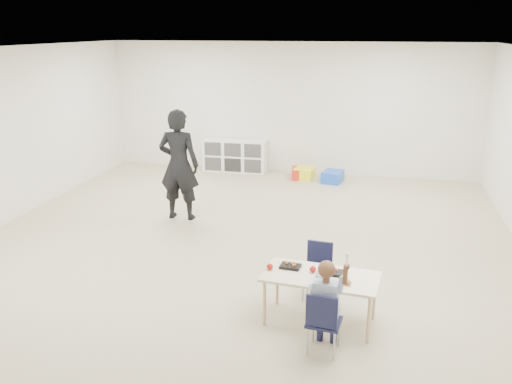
% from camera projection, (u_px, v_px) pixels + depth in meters
% --- Properties ---
extents(room, '(9.00, 9.02, 2.80)m').
position_uv_depth(room, '(238.00, 155.00, 7.47)').
color(room, '#C1B694').
rests_on(room, ground).
extents(table, '(1.28, 0.73, 0.56)m').
position_uv_depth(table, '(320.00, 299.00, 5.83)').
color(table, '#FDECCA').
rests_on(table, ground).
extents(chair_near, '(0.35, 0.34, 0.67)m').
position_uv_depth(chair_near, '(324.00, 321.00, 5.29)').
color(chair_near, black).
rests_on(chair_near, ground).
extents(chair_far, '(0.35, 0.34, 0.67)m').
position_uv_depth(chair_far, '(317.00, 272.00, 6.33)').
color(chair_far, black).
rests_on(chair_far, ground).
extents(child, '(0.49, 0.49, 1.06)m').
position_uv_depth(child, '(325.00, 303.00, 5.23)').
color(child, '#A6BCE1').
rests_on(child, chair_near).
extents(lunch_tray_near, '(0.23, 0.18, 0.03)m').
position_uv_depth(lunch_tray_near, '(332.00, 272.00, 5.78)').
color(lunch_tray_near, black).
rests_on(lunch_tray_near, table).
extents(lunch_tray_far, '(0.23, 0.18, 0.03)m').
position_uv_depth(lunch_tray_far, '(290.00, 266.00, 5.93)').
color(lunch_tray_far, black).
rests_on(lunch_tray_far, table).
extents(milk_carton, '(0.08, 0.08, 0.10)m').
position_uv_depth(milk_carton, '(319.00, 275.00, 5.64)').
color(milk_carton, white).
rests_on(milk_carton, table).
extents(bread_roll, '(0.09, 0.09, 0.07)m').
position_uv_depth(bread_roll, '(346.00, 281.00, 5.55)').
color(bread_roll, '#B67C4A').
rests_on(bread_roll, table).
extents(apple_near, '(0.07, 0.07, 0.07)m').
position_uv_depth(apple_near, '(313.00, 269.00, 5.80)').
color(apple_near, '#9C150E').
rests_on(apple_near, table).
extents(apple_far, '(0.07, 0.07, 0.07)m').
position_uv_depth(apple_far, '(270.00, 267.00, 5.87)').
color(apple_far, '#9C150E').
rests_on(apple_far, table).
extents(cubby_shelf, '(1.40, 0.40, 0.70)m').
position_uv_depth(cubby_shelf, '(235.00, 156.00, 12.02)').
color(cubby_shelf, white).
rests_on(cubby_shelf, ground).
extents(adult, '(0.67, 0.45, 1.84)m').
position_uv_depth(adult, '(179.00, 165.00, 8.87)').
color(adult, black).
rests_on(adult, ground).
extents(bin_red, '(0.43, 0.52, 0.23)m').
position_uv_depth(bin_red, '(300.00, 173.00, 11.49)').
color(bin_red, red).
rests_on(bin_red, ground).
extents(bin_yellow, '(0.41, 0.51, 0.23)m').
position_uv_depth(bin_yellow, '(304.00, 173.00, 11.47)').
color(bin_yellow, yellow).
rests_on(bin_yellow, ground).
extents(bin_blue, '(0.46, 0.55, 0.23)m').
position_uv_depth(bin_blue, '(333.00, 177.00, 11.20)').
color(bin_blue, blue).
rests_on(bin_blue, ground).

